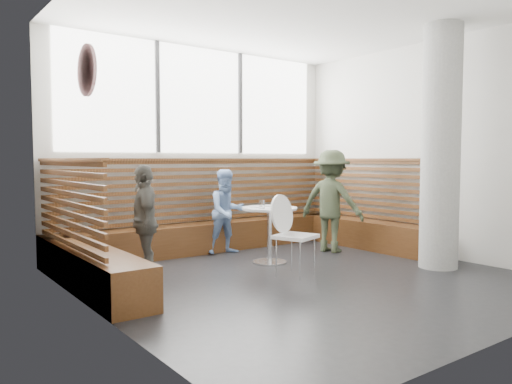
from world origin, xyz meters
TOP-DOWN VIEW (x-y plane):
  - room at (0.00, 0.00)m, footprint 5.00×5.00m
  - booth at (0.00, 1.77)m, footprint 5.00×2.50m
  - concrete_column at (1.85, -0.60)m, footprint 0.50×0.50m
  - wall_art at (-2.46, 0.40)m, footprint 0.03×0.50m
  - cafe_table at (0.20, 0.95)m, footprint 0.76×0.76m
  - cafe_chair at (-0.01, 0.24)m, footprint 0.48×0.47m
  - adult_man at (1.52, 1.07)m, footprint 0.91×1.17m
  - child_back at (0.12, 1.90)m, footprint 0.66×0.54m
  - child_left at (-1.55, 1.19)m, footprint 0.58×0.88m
  - plate_near at (0.05, 1.08)m, footprint 0.19×0.19m
  - plate_far at (0.29, 1.10)m, footprint 0.19×0.19m
  - glass_left at (0.01, 0.88)m, footprint 0.07×0.07m
  - glass_mid at (0.27, 0.91)m, footprint 0.08×0.08m
  - glass_right at (0.38, 0.96)m, footprint 0.07×0.07m
  - menu_card at (0.22, 0.76)m, footprint 0.21×0.18m

SIDE VIEW (x-z plane):
  - booth at x=0.00m, z-range -0.31..1.13m
  - cafe_table at x=0.20m, z-range 0.17..0.95m
  - cafe_chair at x=-0.01m, z-range 0.09..1.10m
  - child_back at x=0.12m, z-range 0.00..1.29m
  - child_left at x=-1.55m, z-range 0.00..1.38m
  - menu_card at x=0.22m, z-range 0.78..0.79m
  - plate_far at x=0.29m, z-range 0.78..0.80m
  - plate_near at x=0.05m, z-range 0.78..0.80m
  - adult_man at x=1.52m, z-range 0.00..1.59m
  - glass_left at x=0.01m, z-range 0.78..0.90m
  - glass_right at x=0.38m, z-range 0.78..0.90m
  - glass_mid at x=0.27m, z-range 0.78..0.90m
  - concrete_column at x=1.85m, z-range 0.00..3.20m
  - room at x=0.00m, z-range 0.00..3.20m
  - wall_art at x=-2.46m, z-range 2.05..2.55m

